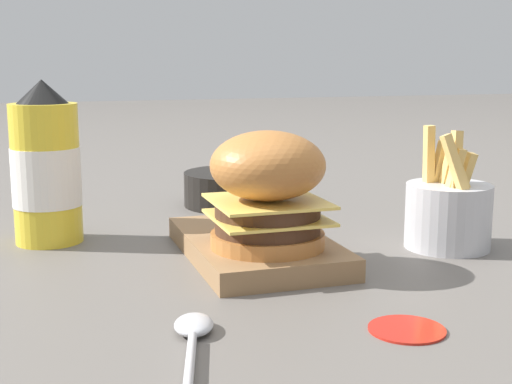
{
  "coord_description": "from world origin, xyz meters",
  "views": [
    {
      "loc": [
        -0.72,
        0.26,
        0.22
      ],
      "look_at": [
        0.01,
        0.03,
        0.07
      ],
      "focal_mm": 50.0,
      "sensor_mm": 36.0,
      "label": 1
    }
  ],
  "objects_px": {
    "ketchup_bottle": "(46,170)",
    "side_bowl": "(233,187)",
    "spoon": "(193,332)",
    "serving_board": "(256,247)",
    "fries_basket": "(448,213)",
    "burger": "(268,188)"
  },
  "relations": [
    {
      "from": "ketchup_bottle",
      "to": "side_bowl",
      "type": "bearing_deg",
      "value": -62.4
    },
    {
      "from": "burger",
      "to": "spoon",
      "type": "height_order",
      "value": "burger"
    },
    {
      "from": "fries_basket",
      "to": "spoon",
      "type": "height_order",
      "value": "fries_basket"
    },
    {
      "from": "burger",
      "to": "side_bowl",
      "type": "xyz_separation_m",
      "value": [
        0.33,
        -0.06,
        -0.06
      ]
    },
    {
      "from": "serving_board",
      "to": "fries_basket",
      "type": "relative_size",
      "value": 1.72
    },
    {
      "from": "burger",
      "to": "ketchup_bottle",
      "type": "bearing_deg",
      "value": 49.02
    },
    {
      "from": "side_bowl",
      "to": "spoon",
      "type": "xyz_separation_m",
      "value": [
        -0.49,
        0.17,
        -0.02
      ]
    },
    {
      "from": "serving_board",
      "to": "fries_basket",
      "type": "xyz_separation_m",
      "value": [
        -0.03,
        -0.22,
        0.03
      ]
    },
    {
      "from": "burger",
      "to": "spoon",
      "type": "xyz_separation_m",
      "value": [
        -0.17,
        0.12,
        -0.08
      ]
    },
    {
      "from": "serving_board",
      "to": "ketchup_bottle",
      "type": "height_order",
      "value": "ketchup_bottle"
    },
    {
      "from": "side_bowl",
      "to": "spoon",
      "type": "distance_m",
      "value": 0.52
    },
    {
      "from": "serving_board",
      "to": "side_bowl",
      "type": "distance_m",
      "value": 0.29
    },
    {
      "from": "fries_basket",
      "to": "serving_board",
      "type": "bearing_deg",
      "value": 82.49
    },
    {
      "from": "burger",
      "to": "spoon",
      "type": "relative_size",
      "value": 0.81
    },
    {
      "from": "fries_basket",
      "to": "ketchup_bottle",
      "type": "bearing_deg",
      "value": 68.92
    },
    {
      "from": "ketchup_bottle",
      "to": "side_bowl",
      "type": "xyz_separation_m",
      "value": [
        0.14,
        -0.27,
        -0.06
      ]
    },
    {
      "from": "ketchup_bottle",
      "to": "spoon",
      "type": "relative_size",
      "value": 1.29
    },
    {
      "from": "serving_board",
      "to": "spoon",
      "type": "bearing_deg",
      "value": 150.46
    },
    {
      "from": "fries_basket",
      "to": "side_bowl",
      "type": "distance_m",
      "value": 0.35
    },
    {
      "from": "serving_board",
      "to": "ketchup_bottle",
      "type": "xyz_separation_m",
      "value": [
        0.14,
        0.22,
        0.08
      ]
    },
    {
      "from": "serving_board",
      "to": "fries_basket",
      "type": "bearing_deg",
      "value": -97.51
    },
    {
      "from": "serving_board",
      "to": "fries_basket",
      "type": "distance_m",
      "value": 0.23
    }
  ]
}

